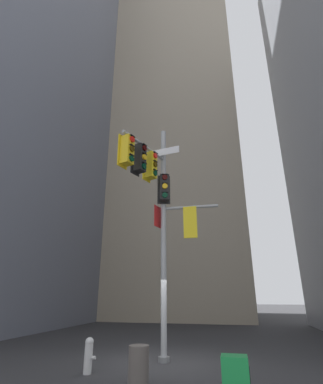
% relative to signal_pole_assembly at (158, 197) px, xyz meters
% --- Properties ---
extents(ground, '(120.00, 120.00, 0.00)m').
position_rel_signal_pole_assembly_xyz_m(ground, '(0.05, 0.62, -5.33)').
color(ground, '#2D2D30').
extents(building_mid_block, '(15.00, 15.00, 45.42)m').
position_rel_signal_pole_assembly_xyz_m(building_mid_block, '(-3.60, 20.83, 17.39)').
color(building_mid_block, tan).
rests_on(building_mid_block, ground).
extents(signal_pole_assembly, '(3.01, 2.78, 8.36)m').
position_rel_signal_pole_assembly_xyz_m(signal_pole_assembly, '(0.00, 0.00, 0.00)').
color(signal_pole_assembly, '#9EA0A3').
rests_on(signal_pole_assembly, ground).
extents(fire_hydrant, '(0.33, 0.23, 0.90)m').
position_rel_signal_pole_assembly_xyz_m(fire_hydrant, '(-1.64, -1.26, -4.86)').
color(fire_hydrant, silver).
rests_on(fire_hydrant, ground).
extents(trash_bin, '(0.48, 0.48, 0.88)m').
position_rel_signal_pole_assembly_xyz_m(trash_bin, '(0.08, -2.16, -4.88)').
color(trash_bin, '#59514C').
rests_on(trash_bin, ground).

